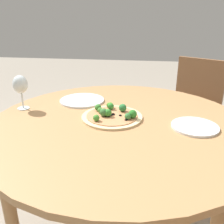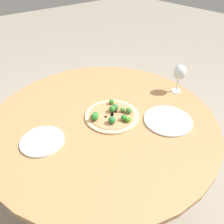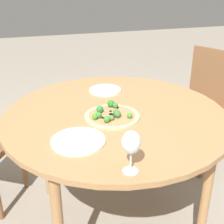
% 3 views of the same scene
% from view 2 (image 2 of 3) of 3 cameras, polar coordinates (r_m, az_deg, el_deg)
% --- Properties ---
extents(ground_plane, '(12.00, 12.00, 0.00)m').
position_cam_2_polar(ground_plane, '(1.79, -1.75, -21.08)').
color(ground_plane, gray).
extents(dining_table, '(1.23, 1.23, 0.78)m').
position_cam_2_polar(dining_table, '(1.24, -2.35, -3.87)').
color(dining_table, '#A87A4C').
rests_on(dining_table, ground_plane).
extents(pizza, '(0.29, 0.29, 0.05)m').
position_cam_2_polar(pizza, '(1.18, 0.10, -0.73)').
color(pizza, '#DBBC89').
rests_on(pizza, dining_table).
extents(wine_glass, '(0.08, 0.08, 0.18)m').
position_cam_2_polar(wine_glass, '(1.41, 17.30, 9.70)').
color(wine_glass, silver).
rests_on(wine_glass, dining_table).
extents(plate_near, '(0.21, 0.21, 0.01)m').
position_cam_2_polar(plate_near, '(1.10, -17.74, -7.21)').
color(plate_near, silver).
rests_on(plate_near, dining_table).
extents(plate_far, '(0.25, 0.25, 0.01)m').
position_cam_2_polar(plate_far, '(1.20, 14.35, -2.11)').
color(plate_far, silver).
rests_on(plate_far, dining_table).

